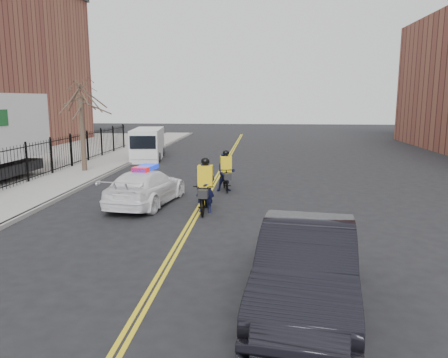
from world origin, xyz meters
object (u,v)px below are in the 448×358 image
(cargo_van, at_px, (148,145))
(cyclist_near, at_px, (205,193))
(dark_sedan, at_px, (307,267))
(police_cruiser, at_px, (146,187))
(cyclist_far, at_px, (226,175))

(cargo_van, distance_m, cyclist_near, 14.98)
(dark_sedan, bearing_deg, police_cruiser, 131.24)
(cargo_van, bearing_deg, cyclist_far, -65.77)
(cyclist_near, bearing_deg, cyclist_far, 82.45)
(police_cruiser, xyz_separation_m, cargo_van, (-3.30, 12.84, 0.32))
(police_cruiser, height_order, cyclist_far, cyclist_far)
(police_cruiser, height_order, dark_sedan, dark_sedan)
(cyclist_near, height_order, cyclist_far, cyclist_near)
(cargo_van, bearing_deg, dark_sedan, -75.17)
(police_cruiser, xyz_separation_m, cyclist_near, (2.48, -0.98, 0.01))
(cargo_van, height_order, cyclist_near, cargo_van)
(cargo_van, height_order, cyclist_far, cargo_van)
(cyclist_near, bearing_deg, cargo_van, 111.83)
(cyclist_far, bearing_deg, police_cruiser, -147.06)
(dark_sedan, xyz_separation_m, cargo_van, (-8.73, 21.08, 0.16))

